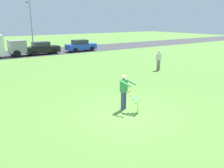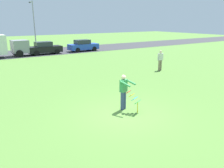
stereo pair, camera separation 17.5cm
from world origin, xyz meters
TOP-DOWN VIEW (x-y plane):
  - ground_plane at (0.00, 0.00)m, footprint 120.00×120.00m
  - road_strip at (0.00, 23.65)m, footprint 120.00×8.00m
  - person_kite_flyer at (0.29, 0.52)m, footprint 0.68×0.75m
  - kite_held at (0.48, -0.06)m, footprint 0.60×0.72m
  - parked_car_black at (2.99, 21.25)m, footprint 4.22×1.88m
  - parked_car_blue at (8.48, 21.25)m, footprint 4.23×1.90m
  - streetlight_pole at (3.84, 28.31)m, footprint 0.24×1.65m
  - person_walker_near at (8.27, 6.03)m, footprint 0.56×0.28m

SIDE VIEW (x-z plane):
  - ground_plane at x=0.00m, z-range 0.00..0.00m
  - road_strip at x=0.00m, z-range 0.00..0.01m
  - kite_held at x=0.48m, z-range 0.15..1.18m
  - parked_car_black at x=2.99m, z-range -0.03..1.57m
  - parked_car_blue at x=8.48m, z-range -0.03..1.57m
  - person_walker_near at x=8.27m, z-range 0.07..1.80m
  - person_kite_flyer at x=0.29m, z-range 0.09..1.82m
  - streetlight_pole at x=3.84m, z-range 0.50..7.50m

